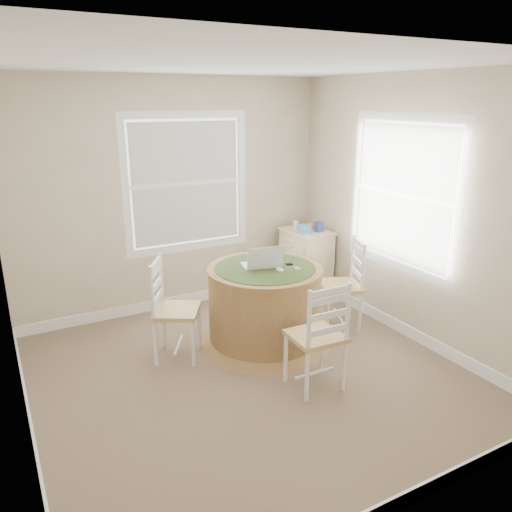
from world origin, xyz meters
TOP-DOWN VIEW (x-y plane):
  - room at (0.17, 0.16)m, footprint 3.64×3.64m
  - round_table at (0.42, 0.46)m, footprint 1.30×1.30m
  - chair_left at (-0.43, 0.62)m, footprint 0.56×0.57m
  - chair_near at (0.40, -0.42)m, footprint 0.44×0.42m
  - chair_right at (1.30, 0.41)m, footprint 0.53×0.54m
  - laptop at (0.41, 0.50)m, footprint 0.41×0.37m
  - mouse at (0.50, 0.32)m, footprint 0.08×0.11m
  - phone at (0.67, 0.29)m, footprint 0.06×0.10m
  - keys at (0.66, 0.42)m, footprint 0.07×0.06m
  - corner_chest at (1.53, 1.40)m, footprint 0.49×0.63m
  - tissue_box at (1.43, 1.29)m, footprint 0.12×0.12m
  - box_yellow at (1.59, 1.45)m, footprint 0.15×0.11m
  - box_blue at (1.64, 1.28)m, footprint 0.08×0.08m
  - cup_cream at (1.48, 1.57)m, footprint 0.07×0.07m

SIDE VIEW (x-z plane):
  - corner_chest at x=1.53m, z-range 0.00..0.82m
  - round_table at x=0.42m, z-range 0.03..0.84m
  - chair_left at x=-0.43m, z-range 0.00..0.95m
  - chair_near at x=0.40m, z-range 0.00..0.95m
  - chair_right at x=1.30m, z-range 0.00..0.95m
  - phone at x=0.67m, z-range 0.79..0.81m
  - keys at x=0.66m, z-range 0.79..0.82m
  - mouse at x=0.50m, z-range 0.79..0.83m
  - laptop at x=0.41m, z-range 0.71..0.96m
  - box_yellow at x=1.59m, z-range 0.82..0.88m
  - cup_cream at x=1.48m, z-range 0.82..0.91m
  - tissue_box at x=1.43m, z-range 0.82..0.92m
  - box_blue at x=1.64m, z-range 0.82..0.94m
  - room at x=0.17m, z-range -0.02..2.62m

